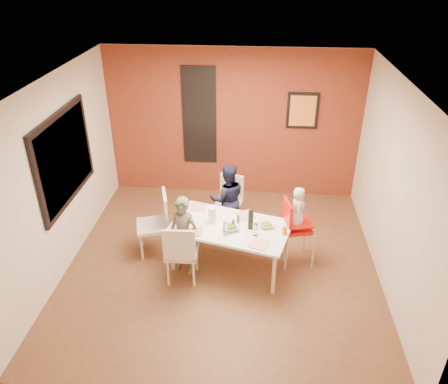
# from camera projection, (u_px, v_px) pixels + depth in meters

# --- Properties ---
(ground) EXTENTS (4.50, 4.50, 0.00)m
(ground) POSITION_uv_depth(u_px,v_px,m) (222.00, 263.00, 6.49)
(ground) COLOR brown
(ground) RESTS_ON ground
(ceiling) EXTENTS (4.50, 4.50, 0.02)m
(ceiling) POSITION_uv_depth(u_px,v_px,m) (222.00, 83.00, 5.17)
(ceiling) COLOR white
(ceiling) RESTS_ON wall_back
(wall_back) EXTENTS (4.50, 0.02, 2.70)m
(wall_back) POSITION_uv_depth(u_px,v_px,m) (233.00, 124.00, 7.79)
(wall_back) COLOR beige
(wall_back) RESTS_ON ground
(wall_front) EXTENTS (4.50, 0.02, 2.70)m
(wall_front) POSITION_uv_depth(u_px,v_px,m) (200.00, 302.00, 3.87)
(wall_front) COLOR beige
(wall_front) RESTS_ON ground
(wall_left) EXTENTS (0.02, 4.50, 2.70)m
(wall_left) POSITION_uv_depth(u_px,v_px,m) (59.00, 177.00, 6.00)
(wall_left) COLOR beige
(wall_left) RESTS_ON ground
(wall_right) EXTENTS (0.02, 4.50, 2.70)m
(wall_right) POSITION_uv_depth(u_px,v_px,m) (394.00, 190.00, 5.66)
(wall_right) COLOR beige
(wall_right) RESTS_ON ground
(brick_accent_wall) EXTENTS (4.50, 0.02, 2.70)m
(brick_accent_wall) POSITION_uv_depth(u_px,v_px,m) (233.00, 125.00, 7.77)
(brick_accent_wall) COLOR maroon
(brick_accent_wall) RESTS_ON ground
(picture_window_frame) EXTENTS (0.05, 1.70, 1.30)m
(picture_window_frame) POSITION_uv_depth(u_px,v_px,m) (65.00, 158.00, 6.07)
(picture_window_frame) COLOR black
(picture_window_frame) RESTS_ON wall_left
(picture_window_pane) EXTENTS (0.02, 1.55, 1.15)m
(picture_window_pane) POSITION_uv_depth(u_px,v_px,m) (66.00, 158.00, 6.07)
(picture_window_pane) COLOR black
(picture_window_pane) RESTS_ON wall_left
(glassblock_strip) EXTENTS (0.55, 0.03, 1.70)m
(glassblock_strip) POSITION_uv_depth(u_px,v_px,m) (199.00, 116.00, 7.73)
(glassblock_strip) COLOR silver
(glassblock_strip) RESTS_ON wall_back
(glassblock_surround) EXTENTS (0.60, 0.03, 1.76)m
(glassblock_surround) POSITION_uv_depth(u_px,v_px,m) (199.00, 116.00, 7.72)
(glassblock_surround) COLOR black
(glassblock_surround) RESTS_ON wall_back
(art_print_frame) EXTENTS (0.54, 0.03, 0.64)m
(art_print_frame) POSITION_uv_depth(u_px,v_px,m) (303.00, 111.00, 7.52)
(art_print_frame) COLOR black
(art_print_frame) RESTS_ON wall_back
(art_print_canvas) EXTENTS (0.44, 0.01, 0.54)m
(art_print_canvas) POSITION_uv_depth(u_px,v_px,m) (303.00, 111.00, 7.50)
(art_print_canvas) COLOR orange
(art_print_canvas) RESTS_ON wall_back
(dining_table) EXTENTS (1.82, 1.31, 0.68)m
(dining_table) POSITION_uv_depth(u_px,v_px,m) (230.00, 229.00, 6.17)
(dining_table) COLOR white
(dining_table) RESTS_ON ground
(chair_near) EXTENTS (0.44, 0.44, 0.93)m
(chair_near) POSITION_uv_depth(u_px,v_px,m) (181.00, 251.00, 5.89)
(chair_near) COLOR silver
(chair_near) RESTS_ON ground
(chair_far) EXTENTS (0.49, 0.49, 0.87)m
(chair_far) POSITION_uv_depth(u_px,v_px,m) (230.00, 198.00, 7.22)
(chair_far) COLOR silver
(chair_far) RESTS_ON ground
(chair_left) EXTENTS (0.57, 0.57, 1.00)m
(chair_left) POSITION_uv_depth(u_px,v_px,m) (158.00, 220.00, 6.49)
(chair_left) COLOR silver
(chair_left) RESTS_ON ground
(high_chair) EXTENTS (0.52, 0.52, 1.03)m
(high_chair) POSITION_uv_depth(u_px,v_px,m) (294.00, 226.00, 6.25)
(high_chair) COLOR red
(high_chair) RESTS_ON ground
(child_near) EXTENTS (0.50, 0.41, 1.19)m
(child_near) POSITION_uv_depth(u_px,v_px,m) (183.00, 236.00, 6.07)
(child_near) COLOR brown
(child_near) RESTS_ON ground
(child_far) EXTENTS (0.66, 0.56, 1.20)m
(child_far) POSITION_uv_depth(u_px,v_px,m) (227.00, 199.00, 6.96)
(child_far) COLOR #161932
(child_far) RESTS_ON ground
(toddler) EXTENTS (0.20, 0.31, 0.62)m
(toddler) POSITION_uv_depth(u_px,v_px,m) (298.00, 208.00, 6.11)
(toddler) COLOR beige
(toddler) RESTS_ON high_chair
(plate_near_left) EXTENTS (0.24, 0.24, 0.01)m
(plate_near_left) POSITION_uv_depth(u_px,v_px,m) (194.00, 232.00, 6.00)
(plate_near_left) COLOR silver
(plate_near_left) RESTS_ON dining_table
(plate_far_mid) EXTENTS (0.32, 0.32, 0.01)m
(plate_far_mid) POSITION_uv_depth(u_px,v_px,m) (245.00, 215.00, 6.38)
(plate_far_mid) COLOR silver
(plate_far_mid) RESTS_ON dining_table
(plate_near_right) EXTENTS (0.30, 0.30, 0.01)m
(plate_near_right) POSITION_uv_depth(u_px,v_px,m) (259.00, 244.00, 5.75)
(plate_near_right) COLOR white
(plate_near_right) RESTS_ON dining_table
(plate_far_left) EXTENTS (0.23, 0.23, 0.01)m
(plate_far_left) POSITION_uv_depth(u_px,v_px,m) (198.00, 207.00, 6.57)
(plate_far_left) COLOR white
(plate_far_left) RESTS_ON dining_table
(salad_bowl_a) EXTENTS (0.30, 0.30, 0.06)m
(salad_bowl_a) POSITION_uv_depth(u_px,v_px,m) (231.00, 228.00, 6.05)
(salad_bowl_a) COLOR silver
(salad_bowl_a) RESTS_ON dining_table
(salad_bowl_b) EXTENTS (0.25, 0.25, 0.05)m
(salad_bowl_b) POSITION_uv_depth(u_px,v_px,m) (267.00, 225.00, 6.11)
(salad_bowl_b) COLOR white
(salad_bowl_b) RESTS_ON dining_table
(wine_bottle) EXTENTS (0.07, 0.07, 0.28)m
(wine_bottle) POSITION_uv_depth(u_px,v_px,m) (251.00, 220.00, 6.02)
(wine_bottle) COLOR black
(wine_bottle) RESTS_ON dining_table
(wine_glass_a) EXTENTS (0.07, 0.07, 0.19)m
(wine_glass_a) POSITION_uv_depth(u_px,v_px,m) (225.00, 229.00, 5.91)
(wine_glass_a) COLOR silver
(wine_glass_a) RESTS_ON dining_table
(wine_glass_b) EXTENTS (0.06, 0.06, 0.18)m
(wine_glass_b) POSITION_uv_depth(u_px,v_px,m) (256.00, 230.00, 5.90)
(wine_glass_b) COLOR white
(wine_glass_b) RESTS_ON dining_table
(paper_towel_roll) EXTENTS (0.11, 0.11, 0.24)m
(paper_towel_roll) POSITION_uv_depth(u_px,v_px,m) (212.00, 215.00, 6.16)
(paper_towel_roll) COLOR white
(paper_towel_roll) RESTS_ON dining_table
(condiment_red) EXTENTS (0.03, 0.03, 0.14)m
(condiment_red) POSITION_uv_depth(u_px,v_px,m) (233.00, 224.00, 6.07)
(condiment_red) COLOR red
(condiment_red) RESTS_ON dining_table
(condiment_green) EXTENTS (0.04, 0.04, 0.15)m
(condiment_green) POSITION_uv_depth(u_px,v_px,m) (238.00, 220.00, 6.13)
(condiment_green) COLOR #307527
(condiment_green) RESTS_ON dining_table
(condiment_brown) EXTENTS (0.03, 0.03, 0.13)m
(condiment_brown) POSITION_uv_depth(u_px,v_px,m) (238.00, 221.00, 6.14)
(condiment_brown) COLOR brown
(condiment_brown) RESTS_ON dining_table
(sippy_cup) EXTENTS (0.07, 0.07, 0.11)m
(sippy_cup) POSITION_uv_depth(u_px,v_px,m) (285.00, 230.00, 5.94)
(sippy_cup) COLOR orange
(sippy_cup) RESTS_ON dining_table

